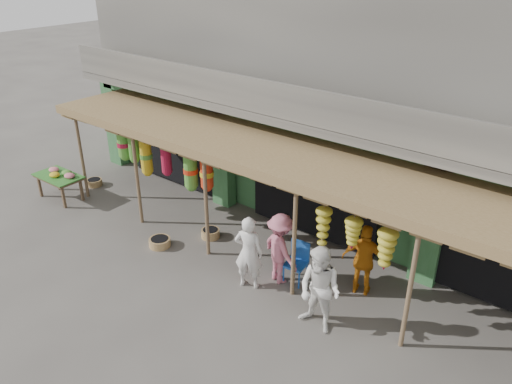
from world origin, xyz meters
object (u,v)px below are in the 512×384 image
Objects in this scene: person_front at (249,252)px; person_right at (320,290)px; person_vendor at (365,260)px; person_shopper at (281,249)px; blue_chair at (298,260)px; flower_table at (59,177)px.

person_right is (1.92, -0.20, 0.04)m from person_front.
person_shopper reaches higher than person_vendor.
blue_chair is 0.57× the size of person_shopper.
blue_chair is at bearing -116.76° from person_shopper.
person_front is at bearing -0.11° from flower_table.
person_vendor is (0.14, 1.54, -0.08)m from person_right.
person_front is at bearing -136.32° from blue_chair.
blue_chair is 1.48m from person_vendor.
person_front is at bearing 177.68° from person_right.
flower_table is 7.84m from blue_chair.
person_front reaches higher than blue_chair.
person_front reaches higher than person_shopper.
person_right is 1.10× the size of person_vendor.
person_front reaches higher than flower_table.
blue_chair is at bearing 3.65° from person_vendor.
person_vendor is at bearing 12.62° from blue_chair.
person_vendor is at bearing 88.26° from person_right.
flower_table is 7.07m from person_front.
person_vendor is (2.06, 1.34, -0.04)m from person_front.
blue_chair is 1.16m from person_front.
person_right is at bearing 151.88° from person_front.
flower_table is 0.85× the size of person_front.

